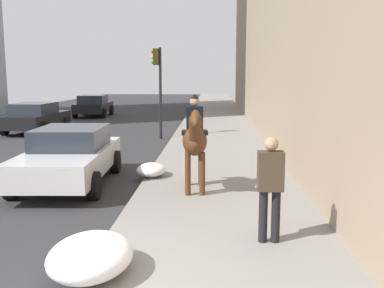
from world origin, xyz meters
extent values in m
ellipsoid|color=#4C2B16|center=(5.29, -1.36, 1.28)|extent=(1.53, 0.65, 0.66)
cylinder|color=#4C2B16|center=(4.85, -1.54, 0.60)|extent=(0.13, 0.13, 0.96)
cylinder|color=#4C2B16|center=(4.83, -1.22, 0.60)|extent=(0.13, 0.13, 0.96)
cylinder|color=#4C2B16|center=(5.75, -1.49, 0.60)|extent=(0.13, 0.13, 0.96)
cylinder|color=#4C2B16|center=(5.73, -1.17, 0.60)|extent=(0.13, 0.13, 0.96)
cylinder|color=#4C2B16|center=(4.52, -1.40, 1.63)|extent=(0.65, 0.32, 0.68)
ellipsoid|color=#4C2B16|center=(4.31, -1.42, 1.88)|extent=(0.64, 0.26, 0.49)
cylinder|color=black|center=(6.00, -1.31, 1.18)|extent=(0.29, 0.12, 0.55)
cube|color=black|center=(5.34, -1.35, 1.46)|extent=(0.48, 0.63, 0.08)
cube|color=black|center=(5.34, -1.35, 1.78)|extent=(0.30, 0.40, 0.55)
sphere|color=tan|center=(5.34, -1.35, 2.17)|extent=(0.22, 0.22, 0.22)
cone|color=black|center=(5.34, -1.35, 2.29)|extent=(0.21, 0.21, 0.10)
cylinder|color=black|center=(2.08, -2.58, 0.54)|extent=(0.14, 0.14, 0.85)
cylinder|color=black|center=(2.08, -2.78, 0.54)|extent=(0.14, 0.14, 0.85)
cube|color=#3F3326|center=(2.08, -2.68, 1.28)|extent=(0.27, 0.40, 0.62)
sphere|color=tan|center=(2.08, -2.68, 1.71)|extent=(0.22, 0.22, 0.22)
cube|color=black|center=(24.90, 6.28, 0.62)|extent=(4.24, 2.02, 0.60)
cube|color=#262D38|center=(24.65, 6.27, 1.18)|extent=(1.97, 1.72, 0.52)
cylinder|color=black|center=(26.16, 7.26, 0.32)|extent=(0.65, 0.24, 0.64)
cylinder|color=black|center=(26.23, 5.39, 0.32)|extent=(0.65, 0.24, 0.64)
cylinder|color=black|center=(23.57, 7.17, 0.32)|extent=(0.65, 0.24, 0.64)
cylinder|color=black|center=(23.64, 5.30, 0.32)|extent=(0.65, 0.24, 0.64)
cube|color=black|center=(16.49, 6.86, 0.62)|extent=(4.46, 2.05, 0.60)
cube|color=#262D38|center=(16.23, 6.87, 1.18)|extent=(2.22, 1.74, 0.52)
cylinder|color=black|center=(17.89, 7.75, 0.32)|extent=(0.65, 0.24, 0.64)
cylinder|color=black|center=(17.82, 5.87, 0.32)|extent=(0.65, 0.24, 0.64)
cylinder|color=black|center=(15.16, 7.85, 0.32)|extent=(0.65, 0.24, 0.64)
cylinder|color=black|center=(15.09, 5.97, 0.32)|extent=(0.65, 0.24, 0.64)
cube|color=silver|center=(6.12, 1.86, 0.62)|extent=(4.55, 2.06, 0.60)
cube|color=#262D38|center=(6.39, 1.87, 1.18)|extent=(2.13, 1.72, 0.52)
cylinder|color=black|center=(4.78, 0.87, 0.32)|extent=(0.65, 0.25, 0.64)
cylinder|color=black|center=(4.70, 2.73, 0.32)|extent=(0.65, 0.25, 0.64)
cylinder|color=black|center=(7.55, 1.00, 0.32)|extent=(0.65, 0.25, 0.64)
cylinder|color=black|center=(7.46, 2.85, 0.32)|extent=(0.65, 0.25, 0.64)
cylinder|color=black|center=(14.50, 0.52, 1.97)|extent=(0.12, 0.12, 3.94)
cube|color=#2D280C|center=(14.50, 0.70, 3.54)|extent=(0.20, 0.24, 0.70)
sphere|color=red|center=(14.50, 0.83, 3.76)|extent=(0.14, 0.14, 0.14)
sphere|color=orange|center=(14.50, 0.83, 3.54)|extent=(0.14, 0.14, 0.14)
sphere|color=green|center=(14.50, 0.83, 3.32)|extent=(0.14, 0.14, 0.14)
ellipsoid|color=white|center=(0.79, -0.15, 0.37)|extent=(1.46, 1.12, 0.51)
ellipsoid|color=white|center=(6.66, -0.15, 0.29)|extent=(0.99, 0.77, 0.34)
camera|label=1|loc=(-4.77, -1.77, 2.76)|focal=41.62mm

